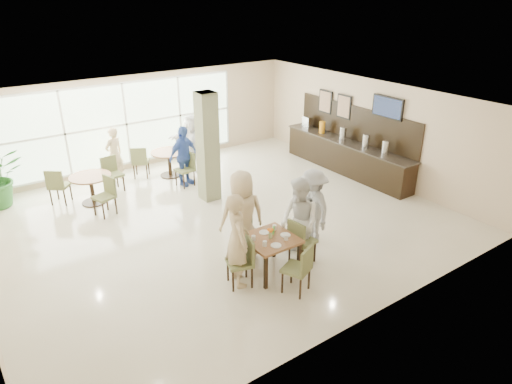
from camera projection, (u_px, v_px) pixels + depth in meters
ground at (220, 219)px, 10.95m from camera, size 10.00×10.00×0.00m
room_shell at (218, 152)px, 10.25m from camera, size 10.00×10.00×10.00m
window_bank at (126, 124)px, 13.44m from camera, size 7.00×0.04×7.00m
column at (208, 147)px, 11.48m from camera, size 0.45×0.45×2.80m
main_table at (270, 242)px, 8.66m from camera, size 0.93×0.93×0.75m
round_table_left at (91, 183)px, 11.55m from camera, size 1.03×1.03×0.75m
round_table_right at (169, 158)px, 13.26m from camera, size 1.05×1.05×0.75m
chairs_main_table at (272, 251)px, 8.72m from camera, size 1.99×2.05×0.95m
chairs_table_left at (92, 185)px, 11.61m from camera, size 1.95×1.93×0.95m
chairs_table_right at (171, 160)px, 13.29m from camera, size 2.16×1.91×0.95m
tabletop_clutter at (272, 235)px, 8.59m from camera, size 0.75×0.72×0.21m
buffet_counter at (346, 154)px, 13.57m from camera, size 0.64×4.70×1.95m
wall_tv at (388, 107)px, 12.21m from camera, size 0.06×1.00×0.58m
framed_art_a at (344, 107)px, 13.53m from camera, size 0.05×0.55×0.70m
framed_art_b at (325, 102)px, 14.13m from camera, size 0.05×0.55×0.70m
teen_left at (238, 240)px, 8.24m from camera, size 0.58×0.75×1.82m
teen_far at (242, 215)px, 9.07m from camera, size 1.01×0.73×1.87m
teen_right at (299, 221)px, 8.97m from camera, size 0.79×0.95×1.76m
teen_standing at (313, 206)px, 9.69m from camera, size 0.83×1.18×1.66m
adult_a at (184, 156)px, 12.55m from camera, size 1.11×0.82×1.68m
adult_b at (192, 143)px, 13.62m from camera, size 1.19×1.71×1.70m
adult_standing at (114, 154)px, 12.84m from camera, size 0.67×0.56×1.57m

